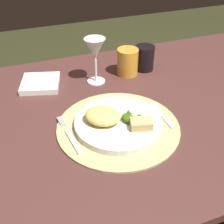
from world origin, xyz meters
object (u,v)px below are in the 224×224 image
at_px(dining_table, 124,147).
at_px(amber_tumbler, 128,62).
at_px(spoon, 158,110).
at_px(wine_glass, 95,51).
at_px(dinner_plate, 118,123).
at_px(napkin, 40,83).
at_px(fork, 70,136).
at_px(dark_tumbler, 145,58).

bearing_deg(dining_table, amber_tumbler, 65.60).
bearing_deg(spoon, wine_glass, 115.70).
height_order(dinner_plate, spoon, dinner_plate).
bearing_deg(amber_tumbler, dinner_plate, -117.57).
distance_m(spoon, napkin, 0.42).
height_order(dinner_plate, fork, dinner_plate).
bearing_deg(dark_tumbler, wine_glass, -172.11).
relative_size(spoon, wine_glass, 0.85).
height_order(dinner_plate, dark_tumbler, dark_tumbler).
relative_size(dinner_plate, napkin, 1.93).
xyz_separation_m(dining_table, dinner_plate, (-0.06, -0.08, 0.18)).
xyz_separation_m(dinner_plate, fork, (-0.14, 0.00, -0.01)).
bearing_deg(fork, spoon, 4.66).
xyz_separation_m(dinner_plate, wine_glass, (0.02, 0.27, 0.10)).
height_order(amber_tumbler, dark_tumbler, amber_tumbler).
bearing_deg(dining_table, spoon, -34.66).
bearing_deg(napkin, fork, -84.42).
bearing_deg(napkin, dining_table, -45.35).
bearing_deg(fork, dark_tumbler, 39.04).
bearing_deg(amber_tumbler, dining_table, -114.40).
bearing_deg(dark_tumbler, fork, -140.96).
xyz_separation_m(fork, dark_tumbler, (0.36, 0.29, 0.04)).
distance_m(napkin, dark_tumbler, 0.39).
bearing_deg(dark_tumbler, dinner_plate, -127.03).
relative_size(fork, dark_tumbler, 1.84).
bearing_deg(dining_table, dark_tumbler, 52.11).
height_order(spoon, dark_tumbler, dark_tumbler).
bearing_deg(dark_tumbler, amber_tumbler, -170.62).
bearing_deg(spoon, napkin, 137.18).
distance_m(dinner_plate, fork, 0.14).
distance_m(wine_glass, amber_tumbler, 0.15).
bearing_deg(dinner_plate, amber_tumbler, 62.43).
bearing_deg(dining_table, napkin, 134.65).
relative_size(wine_glass, amber_tumbler, 1.66).
bearing_deg(dinner_plate, napkin, 118.57).
xyz_separation_m(dinner_plate, amber_tumbler, (0.15, 0.28, 0.03)).
relative_size(napkin, wine_glass, 0.79).
xyz_separation_m(dinner_plate, spoon, (0.14, 0.03, -0.01)).
bearing_deg(napkin, amber_tumbler, -4.73).
bearing_deg(fork, dinner_plate, -1.04).
height_order(dinner_plate, napkin, dinner_plate).
height_order(fork, napkin, napkin).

